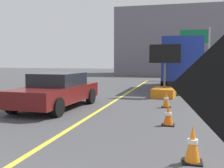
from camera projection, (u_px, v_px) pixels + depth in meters
name	position (u px, v px, depth m)	size (l,w,h in m)	color
lane_center_stripe	(80.00, 122.00, 8.27)	(0.14, 36.00, 0.01)	yellow
arrow_board_trailer	(164.00, 88.00, 14.14)	(1.60, 1.89, 2.70)	orange
box_truck	(182.00, 62.00, 18.46)	(2.51, 7.31, 3.25)	black
pickup_car	(56.00, 91.00, 10.76)	(2.21, 4.59, 1.38)	#591414
highway_guide_sign	(200.00, 44.00, 25.85)	(2.79, 0.24, 5.00)	gray
far_building_block	(186.00, 42.00, 36.85)	(18.03, 8.38, 8.66)	slate
traffic_cone_near_sign	(193.00, 144.00, 5.00)	(0.36, 0.36, 0.71)	black
traffic_cone_mid_lane	(168.00, 115.00, 7.90)	(0.36, 0.36, 0.59)	black
traffic_cone_far_lane	(166.00, 100.00, 10.92)	(0.36, 0.36, 0.65)	black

